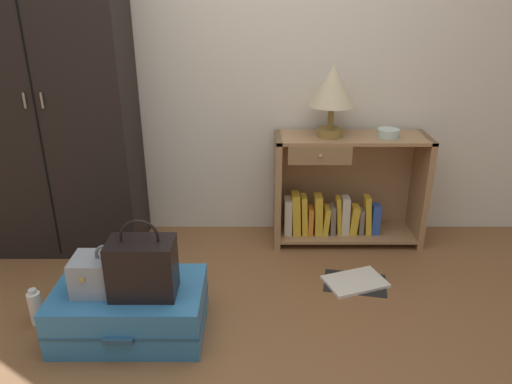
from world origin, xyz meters
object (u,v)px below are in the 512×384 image
Objects in this scene: train_case at (109,274)px; bookshelf at (343,193)px; table_lamp at (334,88)px; open_book_on_floor at (356,282)px; handbag at (143,267)px; bottle at (37,307)px; bowl at (389,133)px; suitcase_large at (131,309)px; wardrobe at (50,92)px.

bookshelf is at bearing 38.19° from train_case.
open_book_on_floor is (0.12, -0.56, -1.06)m from table_lamp.
bottle is at bearing 169.61° from handbag.
bowl reaches higher than bookshelf.
bowl reaches higher than bottle.
bookshelf reaches higher than suitcase_large.
wardrobe is at bearing 123.86° from suitcase_large.
open_book_on_floor is at bearing -15.20° from wardrobe.
bookshelf is 1.67m from train_case.
open_book_on_floor is (1.87, -0.51, -1.04)m from wardrobe.
handbag is (-1.40, -1.02, -0.37)m from bowl.
suitcase_large is 0.30m from handbag.
table_lamp is at bearing 177.10° from bowl.
table_lamp is at bearing 102.05° from open_book_on_floor.
handbag is at bearing -26.14° from suitcase_large.
bowl is at bearing -7.43° from bookshelf.
train_case is 1.64× the size of bottle.
wardrobe reaches higher than table_lamp.
table_lamp is 0.47m from bowl.
suitcase_large is (-1.12, -1.00, -0.93)m from table_lamp.
bowl is 0.34× the size of handbag.
bookshelf is (1.86, 0.06, -0.70)m from wardrobe.
table_lamp reaches higher than open_book_on_floor.
wardrobe is 1.99m from bookshelf.
train_case reaches higher than open_book_on_floor.
handbag is 1.30m from open_book_on_floor.
train_case is at bearing -147.66° from bowl.
bottle is 0.50× the size of open_book_on_floor.
bookshelf is at bearing 1.98° from wardrobe.
bottle is (-1.75, -0.95, -0.25)m from bookshelf.
bookshelf is 0.51m from bowl.
suitcase_large is 0.52m from bottle.
bowl is (2.13, 0.03, -0.27)m from wardrobe.
wardrobe is 1.75m from table_lamp.
train_case is 0.51m from bottle.
handbag is at bearing -134.39° from table_lamp.
handbag reaches higher than train_case.
train_case reaches higher than bottle.
suitcase_large is at bearing -146.77° from bowl.
table_lamp is 2.21× the size of bottle.
bowl is 1.77m from handbag.
train_case is at bearing -139.76° from table_lamp.
bookshelf is 7.30× the size of bowl.
wardrobe is at bearing -178.02° from bookshelf.
wardrobe is 5.24× the size of handbag.
bookshelf is 0.72m from table_lamp.
bowl is at bearing 33.23° from suitcase_large.
suitcase_large is 1.88× the size of handbag.
table_lamp reaches higher than handbag.
bottle is at bearing -155.57° from bowl.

